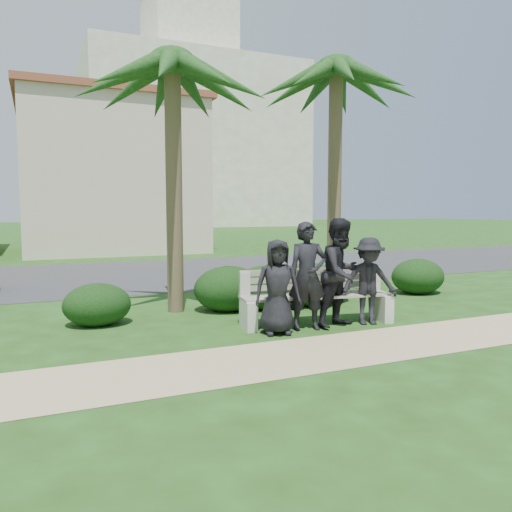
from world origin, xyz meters
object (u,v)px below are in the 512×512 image
at_px(man_c, 341,273).
at_px(man_d, 369,281).
at_px(park_bench, 316,300).
at_px(man_b, 308,276).
at_px(man_a, 277,287).
at_px(palm_left, 172,65).
at_px(palm_right, 336,71).

xyz_separation_m(man_c, man_d, (0.53, -0.06, -0.17)).
distance_m(park_bench, man_b, 0.66).
height_order(man_a, man_d, man_a).
bearing_deg(park_bench, man_a, -150.16).
bearing_deg(man_a, palm_left, 127.11).
height_order(park_bench, palm_right, palm_right).
relative_size(man_c, man_d, 1.22).
xyz_separation_m(park_bench, man_d, (0.84, -0.39, 0.34)).
relative_size(man_b, man_d, 1.19).
distance_m(man_d, palm_left, 5.48).
relative_size(man_c, palm_left, 0.33).
xyz_separation_m(man_a, man_c, (1.25, 0.04, 0.16)).
bearing_deg(park_bench, man_b, -131.01).
height_order(man_a, man_c, man_c).
bearing_deg(man_b, man_c, 8.79).
relative_size(park_bench, palm_left, 0.48).
distance_m(park_bench, man_a, 1.06).
xyz_separation_m(park_bench, man_b, (-0.34, -0.28, 0.49)).
bearing_deg(man_d, man_c, -168.50).
xyz_separation_m(man_c, palm_left, (-2.30, 2.41, 3.83)).
bearing_deg(man_d, man_b, -166.73).
distance_m(man_a, man_b, 0.62).
bearing_deg(man_a, man_c, 15.49).
relative_size(man_d, palm_left, 0.27).
relative_size(park_bench, man_a, 1.79).
xyz_separation_m(park_bench, palm_right, (1.97, 2.51, 4.78)).
height_order(man_a, palm_right, palm_right).
xyz_separation_m(park_bench, man_c, (0.31, -0.32, 0.51)).
distance_m(man_a, man_c, 1.26).
bearing_deg(palm_right, man_d, -111.32).
relative_size(park_bench, man_c, 1.48).
height_order(park_bench, palm_left, palm_left).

